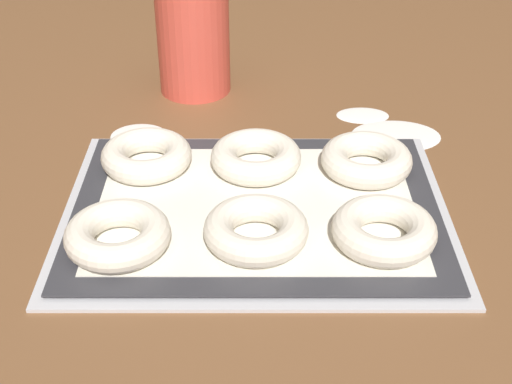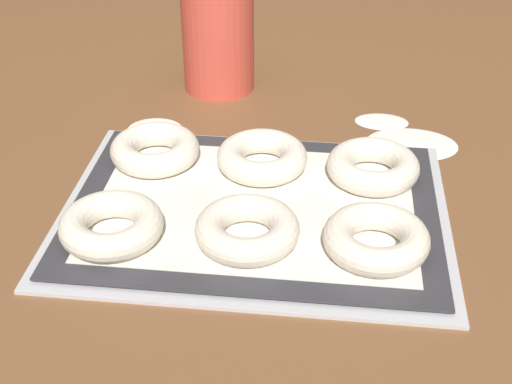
{
  "view_description": "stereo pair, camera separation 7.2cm",
  "coord_description": "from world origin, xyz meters",
  "px_view_note": "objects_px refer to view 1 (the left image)",
  "views": [
    {
      "loc": [
        0.0,
        -0.64,
        0.46
      ],
      "look_at": [
        0.0,
        0.0,
        0.03
      ],
      "focal_mm": 50.0,
      "sensor_mm": 36.0,
      "label": 1
    },
    {
      "loc": [
        0.07,
        -0.64,
        0.46
      ],
      "look_at": [
        0.0,
        0.0,
        0.03
      ],
      "focal_mm": 50.0,
      "sensor_mm": 36.0,
      "label": 2
    }
  ],
  "objects_px": {
    "bagel_back_center": "(258,157)",
    "bagel_back_right": "(365,160)",
    "flour_canister": "(192,32)",
    "baking_tray": "(256,209)",
    "bagel_front_center": "(258,229)",
    "bagel_back_left": "(145,155)",
    "bagel_front_right": "(383,230)",
    "bagel_front_left": "(116,235)"
  },
  "relations": [
    {
      "from": "bagel_back_left",
      "to": "bagel_back_center",
      "type": "distance_m",
      "value": 0.13
    },
    {
      "from": "bagel_front_center",
      "to": "bagel_back_left",
      "type": "xyz_separation_m",
      "value": [
        -0.13,
        0.14,
        0.0
      ]
    },
    {
      "from": "baking_tray",
      "to": "bagel_back_left",
      "type": "relative_size",
      "value": 3.96
    },
    {
      "from": "baking_tray",
      "to": "bagel_back_right",
      "type": "height_order",
      "value": "bagel_back_right"
    },
    {
      "from": "baking_tray",
      "to": "bagel_front_center",
      "type": "height_order",
      "value": "bagel_front_center"
    },
    {
      "from": "bagel_front_left",
      "to": "bagel_back_right",
      "type": "distance_m",
      "value": 0.3
    },
    {
      "from": "bagel_back_left",
      "to": "bagel_back_center",
      "type": "bearing_deg",
      "value": -1.28
    },
    {
      "from": "baking_tray",
      "to": "bagel_back_center",
      "type": "distance_m",
      "value": 0.08
    },
    {
      "from": "baking_tray",
      "to": "bagel_back_left",
      "type": "bearing_deg",
      "value": 149.4
    },
    {
      "from": "baking_tray",
      "to": "bagel_back_right",
      "type": "relative_size",
      "value": 3.96
    },
    {
      "from": "bagel_back_right",
      "to": "flour_canister",
      "type": "bearing_deg",
      "value": 131.78
    },
    {
      "from": "bagel_back_center",
      "to": "bagel_back_right",
      "type": "height_order",
      "value": "same"
    },
    {
      "from": "bagel_front_left",
      "to": "bagel_back_left",
      "type": "relative_size",
      "value": 1.0
    },
    {
      "from": "bagel_back_center",
      "to": "bagel_back_right",
      "type": "bearing_deg",
      "value": -2.77
    },
    {
      "from": "bagel_back_center",
      "to": "bagel_front_right",
      "type": "bearing_deg",
      "value": -48.72
    },
    {
      "from": "bagel_front_left",
      "to": "bagel_front_right",
      "type": "xyz_separation_m",
      "value": [
        0.27,
        0.01,
        0.0
      ]
    },
    {
      "from": "bagel_front_left",
      "to": "bagel_back_right",
      "type": "xyz_separation_m",
      "value": [
        0.27,
        0.14,
        0.0
      ]
    },
    {
      "from": "bagel_back_center",
      "to": "flour_canister",
      "type": "height_order",
      "value": "flour_canister"
    },
    {
      "from": "bagel_front_right",
      "to": "bagel_back_right",
      "type": "xyz_separation_m",
      "value": [
        -0.0,
        0.14,
        0.0
      ]
    },
    {
      "from": "baking_tray",
      "to": "bagel_back_center",
      "type": "bearing_deg",
      "value": 87.91
    },
    {
      "from": "bagel_front_right",
      "to": "bagel_back_center",
      "type": "xyz_separation_m",
      "value": [
        -0.13,
        0.14,
        0.0
      ]
    },
    {
      "from": "baking_tray",
      "to": "bagel_front_center",
      "type": "bearing_deg",
      "value": -88.48
    },
    {
      "from": "baking_tray",
      "to": "bagel_front_right",
      "type": "height_order",
      "value": "bagel_front_right"
    },
    {
      "from": "bagel_back_center",
      "to": "bagel_back_right",
      "type": "distance_m",
      "value": 0.13
    },
    {
      "from": "bagel_front_right",
      "to": "bagel_back_center",
      "type": "bearing_deg",
      "value": 131.28
    },
    {
      "from": "bagel_front_left",
      "to": "baking_tray",
      "type": "bearing_deg",
      "value": 28.71
    },
    {
      "from": "bagel_front_center",
      "to": "bagel_back_right",
      "type": "distance_m",
      "value": 0.19
    },
    {
      "from": "bagel_front_left",
      "to": "bagel_back_center",
      "type": "distance_m",
      "value": 0.21
    },
    {
      "from": "bagel_back_center",
      "to": "flour_canister",
      "type": "relative_size",
      "value": 0.61
    },
    {
      "from": "baking_tray",
      "to": "bagel_front_center",
      "type": "relative_size",
      "value": 3.96
    },
    {
      "from": "flour_canister",
      "to": "bagel_back_right",
      "type": "bearing_deg",
      "value": -48.22
    },
    {
      "from": "bagel_back_left",
      "to": "flour_canister",
      "type": "xyz_separation_m",
      "value": [
        0.04,
        0.23,
        0.06
      ]
    },
    {
      "from": "baking_tray",
      "to": "bagel_back_left",
      "type": "distance_m",
      "value": 0.15
    },
    {
      "from": "baking_tray",
      "to": "bagel_back_left",
      "type": "xyz_separation_m",
      "value": [
        -0.13,
        0.08,
        0.02
      ]
    },
    {
      "from": "bagel_front_center",
      "to": "bagel_back_center",
      "type": "relative_size",
      "value": 1.0
    },
    {
      "from": "bagel_front_left",
      "to": "bagel_back_left",
      "type": "height_order",
      "value": "same"
    },
    {
      "from": "bagel_front_left",
      "to": "bagel_front_right",
      "type": "bearing_deg",
      "value": 1.73
    },
    {
      "from": "baking_tray",
      "to": "bagel_front_right",
      "type": "bearing_deg",
      "value": -28.15
    },
    {
      "from": "bagel_back_center",
      "to": "bagel_back_left",
      "type": "bearing_deg",
      "value": 178.72
    },
    {
      "from": "bagel_back_center",
      "to": "flour_canister",
      "type": "bearing_deg",
      "value": 111.29
    },
    {
      "from": "bagel_back_left",
      "to": "bagel_back_center",
      "type": "relative_size",
      "value": 1.0
    },
    {
      "from": "bagel_front_right",
      "to": "bagel_back_left",
      "type": "xyz_separation_m",
      "value": [
        -0.26,
        0.15,
        0.0
      ]
    }
  ]
}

